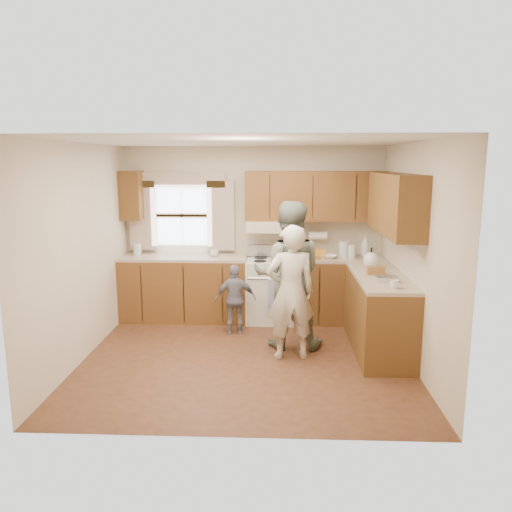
{
  "coord_description": "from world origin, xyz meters",
  "views": [
    {
      "loc": [
        0.35,
        -5.58,
        2.3
      ],
      "look_at": [
        0.1,
        0.4,
        1.15
      ],
      "focal_mm": 35.0,
      "sensor_mm": 36.0,
      "label": 1
    }
  ],
  "objects_px": {
    "woman_left": "(291,292)",
    "child": "(235,299)",
    "woman_right": "(288,275)",
    "stove": "(273,289)"
  },
  "relations": [
    {
      "from": "child",
      "to": "woman_right",
      "type": "bearing_deg",
      "value": 139.99
    },
    {
      "from": "stove",
      "to": "woman_right",
      "type": "height_order",
      "value": "woman_right"
    },
    {
      "from": "child",
      "to": "stove",
      "type": "bearing_deg",
      "value": -138.52
    },
    {
      "from": "woman_left",
      "to": "woman_right",
      "type": "height_order",
      "value": "woman_right"
    },
    {
      "from": "woman_right",
      "to": "child",
      "type": "bearing_deg",
      "value": -29.42
    },
    {
      "from": "stove",
      "to": "woman_left",
      "type": "relative_size",
      "value": 0.67
    },
    {
      "from": "woman_right",
      "to": "child",
      "type": "relative_size",
      "value": 1.93
    },
    {
      "from": "stove",
      "to": "child",
      "type": "distance_m",
      "value": 0.77
    },
    {
      "from": "woman_left",
      "to": "child",
      "type": "height_order",
      "value": "woman_left"
    },
    {
      "from": "stove",
      "to": "woman_right",
      "type": "relative_size",
      "value": 0.59
    }
  ]
}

